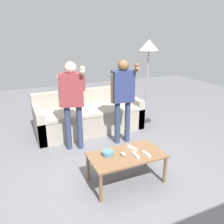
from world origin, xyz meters
The scene contains 11 objects.
ground_plane centered at (0.00, 0.00, 0.00)m, with size 12.00×12.00×0.00m, color slate.
couch centered at (0.11, 1.62, 0.29)m, with size 2.14×0.89×0.79m.
coffee_table centered at (0.01, -0.29, 0.36)m, with size 0.99×0.54×0.41m.
snack_bowl centered at (-0.23, -0.20, 0.44)m, with size 0.15×0.15×0.06m, color teal.
game_remote_nunchuk centered at (-0.05, -0.29, 0.44)m, with size 0.06×0.09×0.05m.
floor_lamp centered at (1.45, 1.54, 1.59)m, with size 0.40×0.40×1.79m.
player_left centered at (-0.38, 0.91, 0.95)m, with size 0.44×0.40×1.50m.
player_right centered at (0.49, 0.79, 0.94)m, with size 0.44×0.33×1.50m.
game_remote_wand_near centered at (0.14, -0.19, 0.43)m, with size 0.09×0.16×0.03m.
game_remote_wand_far centered at (0.23, -0.41, 0.43)m, with size 0.05×0.15×0.03m.
game_remote_wand_spare centered at (0.09, -0.37, 0.43)m, with size 0.04×0.15×0.03m.
Camera 1 is at (-1.24, -2.60, 1.93)m, focal length 36.31 mm.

